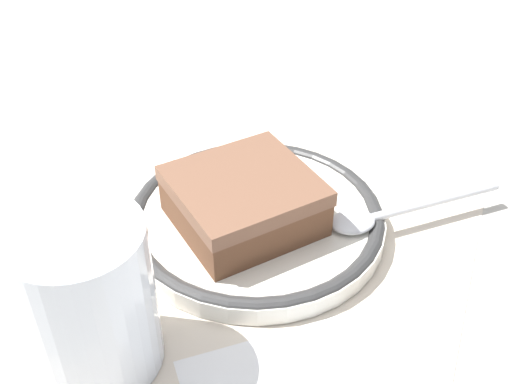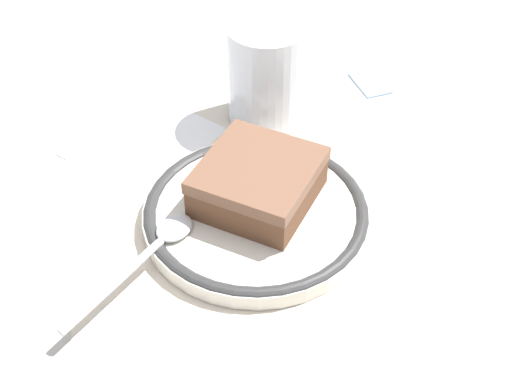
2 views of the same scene
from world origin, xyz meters
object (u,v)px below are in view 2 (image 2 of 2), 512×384
(cup, at_px, (266,80))
(sugar_packet, at_px, (370,81))
(napkin, at_px, (143,140))
(cake_slice, at_px, (258,182))
(spoon, at_px, (152,249))
(plate, at_px, (256,214))

(cup, relative_size, sugar_packet, 2.03)
(napkin, bearing_deg, cake_slice, -143.45)
(cup, height_order, sugar_packet, cup)
(cake_slice, bearing_deg, napkin, 36.55)
(spoon, height_order, napkin, spoon)
(spoon, distance_m, cup, 0.22)
(cake_slice, height_order, sugar_packet, cake_slice)
(plate, height_order, cup, cup)
(plate, xyz_separation_m, sugar_packet, (0.18, -0.17, -0.01))
(napkin, distance_m, sugar_packet, 0.26)
(cake_slice, bearing_deg, plate, 159.44)
(sugar_packet, bearing_deg, napkin, 100.85)
(plate, xyz_separation_m, cake_slice, (0.01, -0.00, 0.02))
(spoon, height_order, sugar_packet, spoon)
(spoon, height_order, cup, cup)
(cake_slice, xyz_separation_m, spoon, (-0.04, 0.10, -0.02))
(cake_slice, distance_m, sugar_packet, 0.24)
(cake_slice, bearing_deg, spoon, 114.08)
(cup, bearing_deg, plate, 163.94)
(napkin, bearing_deg, spoon, 177.62)
(spoon, bearing_deg, cake_slice, -65.92)
(sugar_packet, bearing_deg, plate, 137.46)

